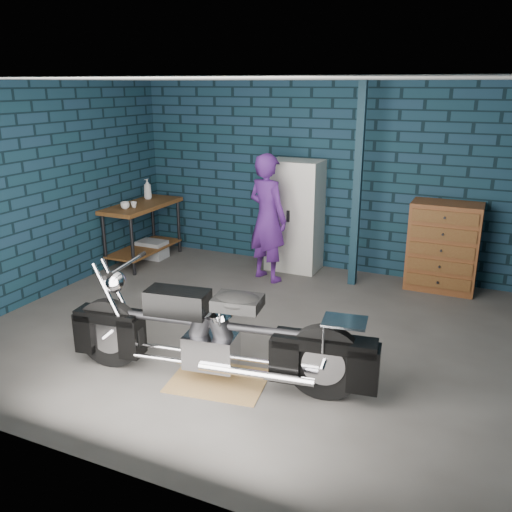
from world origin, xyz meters
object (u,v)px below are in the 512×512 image
(motorcycle, at_px, (217,328))
(storage_bin, at_px, (152,249))
(person, at_px, (267,218))
(tool_chest, at_px, (443,247))
(locker, at_px, (295,216))
(workbench, at_px, (143,233))

(motorcycle, height_order, storage_bin, motorcycle)
(person, bearing_deg, tool_chest, -143.74)
(person, relative_size, locker, 1.10)
(workbench, xyz_separation_m, tool_chest, (4.36, 0.61, 0.14))
(tool_chest, bearing_deg, motorcycle, -115.63)
(workbench, relative_size, locker, 0.86)
(storage_bin, bearing_deg, workbench, -96.57)
(person, relative_size, storage_bin, 4.03)
(motorcycle, bearing_deg, locker, 90.22)
(workbench, bearing_deg, storage_bin, 83.43)
(motorcycle, relative_size, locker, 1.53)
(workbench, xyz_separation_m, storage_bin, (0.02, 0.17, -0.32))
(workbench, bearing_deg, person, 0.84)
(storage_bin, bearing_deg, person, -3.98)
(workbench, xyz_separation_m, motorcycle, (2.75, -2.72, 0.09))
(person, xyz_separation_m, tool_chest, (2.28, 0.58, -0.30))
(person, height_order, tool_chest, person)
(workbench, distance_m, locker, 2.37)
(person, bearing_deg, workbench, 22.78)
(motorcycle, height_order, locker, locker)
(storage_bin, xyz_separation_m, locker, (2.24, 0.44, 0.67))
(person, height_order, storage_bin, person)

